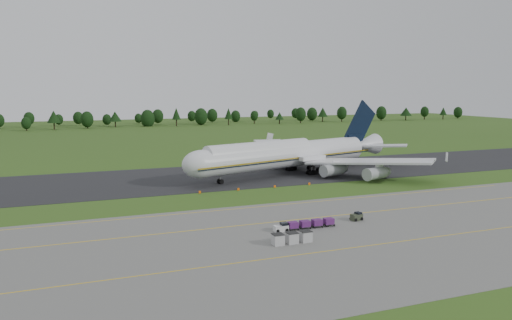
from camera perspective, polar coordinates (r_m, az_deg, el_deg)
name	(u,v)px	position (r m, az deg, el deg)	size (l,w,h in m)	color
ground	(258,196)	(113.60, 0.27, -4.13)	(600.00, 600.00, 0.00)	#2F5118
apron	(333,237)	(83.83, 8.85, -8.69)	(300.00, 52.00, 0.06)	#63625E
taxiway	(222,176)	(139.56, -3.91, -1.82)	(300.00, 40.00, 0.08)	black
apron_markings	(314,226)	(89.72, 6.60, -7.50)	(300.00, 30.20, 0.01)	#E7B70D
tree_line	(123,117)	(323.70, -14.91, 4.73)	(530.13, 19.28, 11.99)	black
aircraft	(290,154)	(141.62, 3.89, 0.72)	(72.96, 68.33, 20.59)	silver
baggage_train	(304,225)	(87.67, 5.47, -7.35)	(11.40, 1.46, 1.40)	silver
utility_cart	(356,217)	(94.59, 11.40, -6.43)	(2.33, 1.65, 1.17)	#323928
uld_row	(292,238)	(79.59, 4.13, -8.85)	(6.57, 1.77, 1.75)	#ADADAD
edge_markers	(257,188)	(121.28, 0.10, -3.21)	(29.01, 0.30, 0.60)	#FF6508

